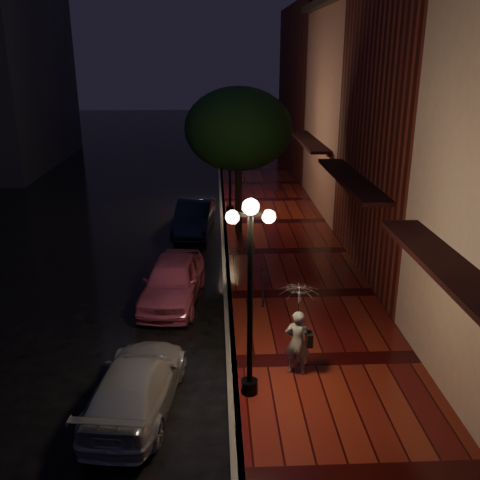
% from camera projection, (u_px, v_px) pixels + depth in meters
% --- Properties ---
extents(ground, '(120.00, 120.00, 0.00)m').
position_uv_depth(ground, '(228.00, 299.00, 16.27)').
color(ground, black).
rests_on(ground, ground).
extents(sidewalk, '(4.50, 60.00, 0.15)m').
position_uv_depth(sidewalk, '(301.00, 295.00, 16.35)').
color(sidewalk, '#400B0B').
rests_on(sidewalk, ground).
extents(curb, '(0.25, 60.00, 0.15)m').
position_uv_depth(curb, '(228.00, 297.00, 16.25)').
color(curb, '#595451').
rests_on(curb, ground).
extents(storefront_mid, '(5.00, 8.00, 11.00)m').
position_uv_depth(storefront_mid, '(449.00, 107.00, 16.67)').
color(storefront_mid, '#511914').
rests_on(storefront_mid, ground).
extents(storefront_far, '(5.00, 8.00, 9.00)m').
position_uv_depth(storefront_far, '(373.00, 113.00, 24.55)').
color(storefront_far, '#8C5951').
rests_on(storefront_far, ground).
extents(storefront_extra, '(5.00, 12.00, 10.00)m').
position_uv_depth(storefront_extra, '(329.00, 89.00, 33.82)').
color(storefront_extra, '#511914').
rests_on(storefront_extra, ground).
extents(streetlamp_near, '(0.96, 0.36, 4.31)m').
position_uv_depth(streetlamp_near, '(250.00, 288.00, 10.72)').
color(streetlamp_near, black).
rests_on(streetlamp_near, sidewalk).
extents(streetlamp_far, '(0.96, 0.36, 4.31)m').
position_uv_depth(streetlamp_far, '(230.00, 160.00, 23.93)').
color(streetlamp_far, black).
rests_on(streetlamp_far, sidewalk).
extents(street_tree, '(4.16, 4.16, 5.80)m').
position_uv_depth(street_tree, '(239.00, 132.00, 20.56)').
color(street_tree, black).
rests_on(street_tree, sidewalk).
extents(pink_car, '(2.03, 4.14, 1.36)m').
position_uv_depth(pink_car, '(173.00, 280.00, 15.93)').
color(pink_car, '#C04F71').
rests_on(pink_car, ground).
extents(navy_car, '(1.76, 4.16, 1.34)m').
position_uv_depth(navy_car, '(194.00, 217.00, 22.26)').
color(navy_car, black).
rests_on(navy_car, ground).
extents(silver_car, '(2.09, 4.09, 1.13)m').
position_uv_depth(silver_car, '(136.00, 385.00, 11.06)').
color(silver_car, '#99989F').
rests_on(silver_car, ground).
extents(woman_with_umbrella, '(0.90, 0.92, 2.17)m').
position_uv_depth(woman_with_umbrella, '(298.00, 316.00, 11.79)').
color(woman_with_umbrella, silver).
rests_on(woman_with_umbrella, sidewalk).
extents(parking_meter, '(0.13, 0.11, 1.19)m').
position_uv_depth(parking_meter, '(263.00, 284.00, 15.20)').
color(parking_meter, black).
rests_on(parking_meter, sidewalk).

